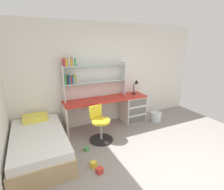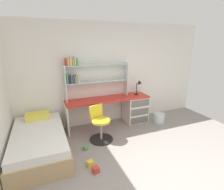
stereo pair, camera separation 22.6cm
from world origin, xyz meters
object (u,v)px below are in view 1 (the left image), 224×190
object	(u,v)px
desk	(126,107)
swivel_chair	(100,127)
desk_lamp	(137,85)
bed_platform	(39,144)
toy_block_green_3	(86,149)
toy_block_red_2	(100,170)
waste_bin	(156,117)
toy_block_yellow_1	(93,164)
bookshelf_hutch	(86,74)

from	to	relation	value
desk	swivel_chair	xyz separation A→B (m)	(-1.01, -0.60, -0.11)
desk_lamp	swivel_chair	size ratio (longest dim) A/B	0.49
bed_platform	swivel_chair	bearing A→B (deg)	1.02
desk_lamp	toy_block_green_3	size ratio (longest dim) A/B	4.88
desk_lamp	toy_block_green_3	bearing A→B (deg)	-153.17
toy_block_green_3	toy_block_red_2	bearing A→B (deg)	-89.95
waste_bin	toy_block_red_2	world-z (taller)	waste_bin
swivel_chair	toy_block_yellow_1	xyz separation A→B (m)	(-0.46, -0.80, -0.25)
bookshelf_hutch	toy_block_red_2	bearing A→B (deg)	-102.46
desk	bookshelf_hutch	xyz separation A→B (m)	(-1.04, 0.15, 0.95)
swivel_chair	toy_block_yellow_1	world-z (taller)	swivel_chair
toy_block_yellow_1	bookshelf_hutch	bearing A→B (deg)	74.71
desk_lamp	toy_block_red_2	xyz separation A→B (m)	(-1.73, -1.58, -0.95)
toy_block_red_2	desk	bearing A→B (deg)	47.99
bookshelf_hutch	toy_block_green_3	bearing A→B (deg)	-110.52
toy_block_red_2	toy_block_green_3	distance (m)	0.71
toy_block_yellow_1	toy_block_green_3	distance (m)	0.52
desk_lamp	toy_block_yellow_1	bearing A→B (deg)	-141.71
bed_platform	toy_block_yellow_1	xyz separation A→B (m)	(0.81, -0.78, -0.19)
toy_block_yellow_1	desk	bearing A→B (deg)	43.63
desk	bed_platform	distance (m)	2.36
desk_lamp	bed_platform	xyz separation A→B (m)	(-2.58, -0.62, -0.76)
desk	desk_lamp	distance (m)	0.66
bookshelf_hutch	toy_block_green_3	distance (m)	1.72
swivel_chair	toy_block_yellow_1	bearing A→B (deg)	-119.73
waste_bin	toy_block_red_2	bearing A→B (deg)	-150.67
waste_bin	swivel_chair	bearing A→B (deg)	-172.36
desk	toy_block_yellow_1	size ratio (longest dim) A/B	20.65
swivel_chair	toy_block_green_3	world-z (taller)	swivel_chair
bookshelf_hutch	waste_bin	bearing A→B (deg)	-15.99
toy_block_yellow_1	toy_block_red_2	distance (m)	0.19
bookshelf_hutch	desk_lamp	distance (m)	1.40
bookshelf_hutch	waste_bin	distance (m)	2.23
bookshelf_hutch	desk_lamp	world-z (taller)	bookshelf_hutch
desk	swivel_chair	size ratio (longest dim) A/B	2.76
waste_bin	toy_block_yellow_1	world-z (taller)	waste_bin
toy_block_red_2	toy_block_green_3	bearing A→B (deg)	90.05
desk	bookshelf_hutch	size ratio (longest dim) A/B	1.35
swivel_chair	toy_block_green_3	xyz separation A→B (m)	(-0.42, -0.28, -0.27)
waste_bin	bookshelf_hutch	bearing A→B (deg)	164.01
toy_block_yellow_1	swivel_chair	bearing A→B (deg)	60.27
toy_block_yellow_1	toy_block_green_3	xyz separation A→B (m)	(0.04, 0.52, -0.01)
swivel_chair	desk	bearing A→B (deg)	30.66
desk	desk_lamp	size ratio (longest dim) A/B	5.62
desk	swivel_chair	distance (m)	1.18
bed_platform	toy_block_yellow_1	distance (m)	1.13
desk	toy_block_green_3	world-z (taller)	desk
waste_bin	toy_block_yellow_1	size ratio (longest dim) A/B	2.85
toy_block_red_2	toy_block_green_3	size ratio (longest dim) A/B	1.27
desk_lamp	bed_platform	bearing A→B (deg)	-166.44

